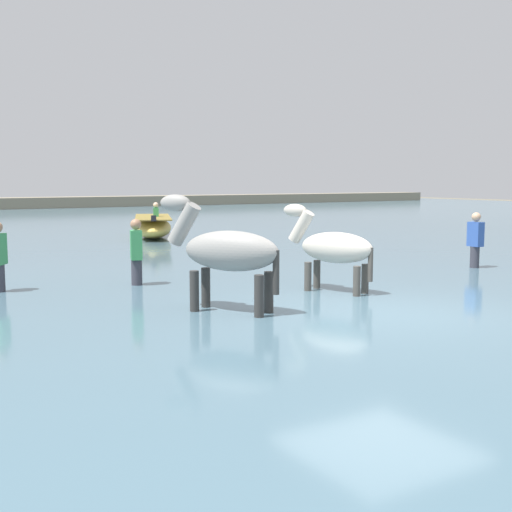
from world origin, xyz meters
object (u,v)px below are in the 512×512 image
at_px(horse_trailing_grey, 226,254).
at_px(horse_lead_pinto, 333,250).
at_px(person_onlooker_right, 475,247).
at_px(person_wading_mid, 136,260).
at_px(boat_far_offshore, 153,227).

bearing_deg(horse_trailing_grey, horse_lead_pinto, 12.56).
relative_size(horse_trailing_grey, person_onlooker_right, 1.30).
height_order(horse_trailing_grey, person_onlooker_right, horse_trailing_grey).
bearing_deg(person_wading_mid, person_onlooker_right, -12.99).
height_order(horse_lead_pinto, person_onlooker_right, horse_lead_pinto).
relative_size(horse_lead_pinto, person_onlooker_right, 1.17).
height_order(horse_trailing_grey, boat_far_offshore, horse_trailing_grey).
xyz_separation_m(horse_lead_pinto, person_wading_mid, (-2.62, 2.48, -0.27)).
bearing_deg(horse_trailing_grey, person_wading_mid, 94.00).
xyz_separation_m(person_onlooker_right, person_wading_mid, (-7.26, 1.67, 0.00)).
xyz_separation_m(boat_far_offshore, person_wading_mid, (-4.25, -9.29, 0.11)).
bearing_deg(person_onlooker_right, person_wading_mid, 167.01).
bearing_deg(boat_far_offshore, horse_lead_pinto, -97.86).
distance_m(boat_far_offshore, person_wading_mid, 10.22).
xyz_separation_m(horse_lead_pinto, horse_trailing_grey, (-2.41, -0.54, 0.12)).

